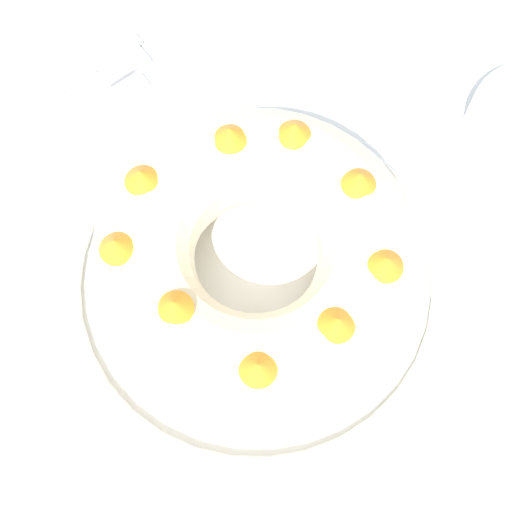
# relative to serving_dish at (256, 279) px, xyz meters

# --- Properties ---
(ground_plane) EXTENTS (8.00, 8.00, 0.00)m
(ground_plane) POSITION_rel_serving_dish_xyz_m (-0.03, -0.02, -0.77)
(ground_plane) COLOR gray
(dining_table) EXTENTS (1.28, 1.04, 0.75)m
(dining_table) POSITION_rel_serving_dish_xyz_m (-0.03, -0.02, -0.11)
(dining_table) COLOR silver
(dining_table) RESTS_ON ground_plane
(serving_dish) EXTENTS (0.34, 0.34, 0.03)m
(serving_dish) POSITION_rel_serving_dish_xyz_m (0.00, 0.00, 0.00)
(serving_dish) COLOR white
(serving_dish) RESTS_ON dining_table
(bundt_cake) EXTENTS (0.28, 0.28, 0.10)m
(bundt_cake) POSITION_rel_serving_dish_xyz_m (-0.00, -0.00, 0.06)
(bundt_cake) COLOR beige
(bundt_cake) RESTS_ON serving_dish
(fork) EXTENTS (0.02, 0.19, 0.01)m
(fork) POSITION_rel_serving_dish_xyz_m (-0.28, -0.01, -0.01)
(fork) COLOR white
(fork) RESTS_ON dining_table
(serving_knife) EXTENTS (0.02, 0.20, 0.01)m
(serving_knife) POSITION_rel_serving_dish_xyz_m (-0.30, -0.04, -0.01)
(serving_knife) COLOR white
(serving_knife) RESTS_ON dining_table
(cake_knife) EXTENTS (0.02, 0.16, 0.01)m
(cake_knife) POSITION_rel_serving_dish_xyz_m (-0.25, -0.05, -0.01)
(cake_knife) COLOR white
(cake_knife) RESTS_ON dining_table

